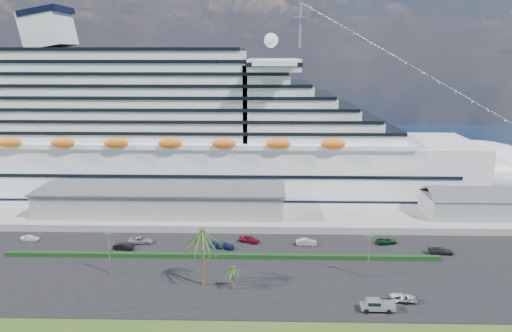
{
  "coord_description": "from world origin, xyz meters",
  "views": [
    {
      "loc": [
        1.51,
        -77.95,
        40.75
      ],
      "look_at": [
        -1.29,
        30.0,
        16.08
      ],
      "focal_mm": 35.0,
      "sensor_mm": 36.0,
      "label": 1
    }
  ],
  "objects_px": {
    "pickup_truck": "(377,305)",
    "boat_trailer": "(404,297)",
    "parked_car_3": "(223,245)",
    "cruise_ship": "(189,137)"
  },
  "relations": [
    {
      "from": "pickup_truck",
      "to": "boat_trailer",
      "type": "relative_size",
      "value": 1.02
    },
    {
      "from": "parked_car_3",
      "to": "pickup_truck",
      "type": "bearing_deg",
      "value": -118.39
    },
    {
      "from": "boat_trailer",
      "to": "pickup_truck",
      "type": "bearing_deg",
      "value": -150.31
    },
    {
      "from": "cruise_ship",
      "to": "boat_trailer",
      "type": "distance_m",
      "value": 81.38
    },
    {
      "from": "pickup_truck",
      "to": "parked_car_3",
      "type": "bearing_deg",
      "value": 136.67
    },
    {
      "from": "parked_car_3",
      "to": "boat_trailer",
      "type": "relative_size",
      "value": 0.9
    },
    {
      "from": "parked_car_3",
      "to": "boat_trailer",
      "type": "distance_m",
      "value": 39.28
    },
    {
      "from": "cruise_ship",
      "to": "boat_trailer",
      "type": "relative_size",
      "value": 35.28
    },
    {
      "from": "pickup_truck",
      "to": "boat_trailer",
      "type": "height_order",
      "value": "pickup_truck"
    },
    {
      "from": "pickup_truck",
      "to": "boat_trailer",
      "type": "xyz_separation_m",
      "value": [
        5.03,
        2.87,
        -0.05
      ]
    }
  ]
}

